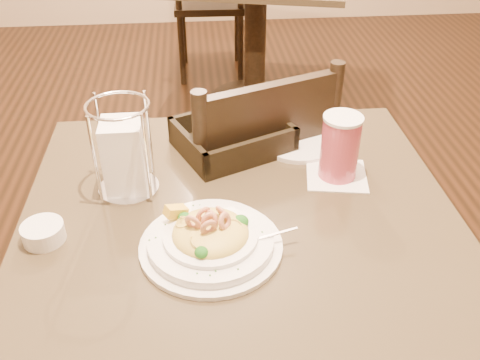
{
  "coord_description": "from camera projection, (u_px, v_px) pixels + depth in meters",
  "views": [
    {
      "loc": [
        -0.08,
        -0.85,
        1.42
      ],
      "look_at": [
        0.0,
        0.02,
        0.82
      ],
      "focal_mm": 40.0,
      "sensor_mm": 36.0,
      "label": 1
    }
  ],
  "objects": [
    {
      "name": "napkin_caddy",
      "position": [
        124.0,
        154.0,
        1.12
      ],
      "size": [
        0.13,
        0.13,
        0.21
      ],
      "rotation": [
        0.0,
        0.0,
        -0.35
      ],
      "color": "silver",
      "rests_on": "main_table"
    },
    {
      "name": "butter_ramekin",
      "position": [
        43.0,
        233.0,
        1.02
      ],
      "size": [
        0.09,
        0.09,
        0.04
      ],
      "primitive_type": "cylinder",
      "rotation": [
        0.0,
        0.0,
        0.14
      ],
      "color": "white",
      "rests_on": "main_table"
    },
    {
      "name": "side_plate",
      "position": [
        298.0,
        143.0,
        1.32
      ],
      "size": [
        0.21,
        0.21,
        0.01
      ],
      "primitive_type": "cylinder",
      "rotation": [
        0.0,
        0.0,
        0.15
      ],
      "color": "white",
      "rests_on": "main_table"
    },
    {
      "name": "drink_glass",
      "position": [
        340.0,
        148.0,
        1.17
      ],
      "size": [
        0.15,
        0.15,
        0.15
      ],
      "rotation": [
        0.0,
        0.0,
        -0.17
      ],
      "color": "white",
      "rests_on": "main_table"
    },
    {
      "name": "bread_basket",
      "position": [
        233.0,
        140.0,
        1.3
      ],
      "size": [
        0.31,
        0.29,
        0.07
      ],
      "rotation": [
        0.0,
        0.0,
        0.42
      ],
      "color": "black",
      "rests_on": "main_table"
    },
    {
      "name": "background_table",
      "position": [
        255.0,
        17.0,
        2.88
      ],
      "size": [
        1.09,
        1.09,
        0.74
      ],
      "rotation": [
        0.0,
        0.0,
        -0.24
      ],
      "color": "black",
      "rests_on": "ground"
    },
    {
      "name": "dining_chair_near",
      "position": [
        245.0,
        199.0,
        1.54
      ],
      "size": [
        0.54,
        0.54,
        0.93
      ],
      "rotation": [
        0.0,
        0.0,
        3.51
      ],
      "color": "black",
      "rests_on": "ground"
    },
    {
      "name": "pasta_bowl",
      "position": [
        211.0,
        238.0,
        1.0
      ],
      "size": [
        0.3,
        0.27,
        0.09
      ],
      "rotation": [
        0.0,
        0.0,
        0.08
      ],
      "color": "white",
      "rests_on": "main_table"
    },
    {
      "name": "main_table",
      "position": [
        241.0,
        297.0,
        1.22
      ],
      "size": [
        0.9,
        0.9,
        0.74
      ],
      "color": "black",
      "rests_on": "ground"
    }
  ]
}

